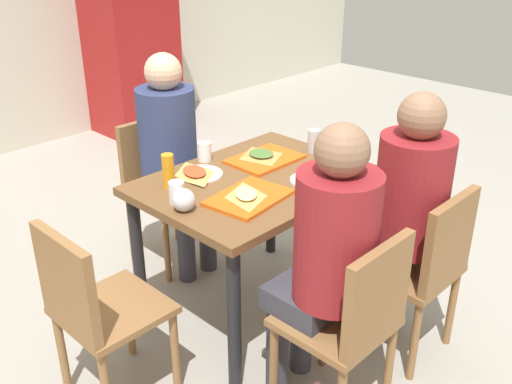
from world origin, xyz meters
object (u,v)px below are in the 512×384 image
at_px(chair_left_end, 93,306).
at_px(person_in_red, 328,250).
at_px(tray_red_far, 265,159).
at_px(plastic_cup_c, 177,192).
at_px(chair_near_right, 425,263).
at_px(plastic_cup_a, 205,152).
at_px(pizza_slice_a, 246,195).
at_px(person_far_side, 172,147).
at_px(pizza_slice_d, 315,178).
at_px(plastic_cup_b, 315,187).
at_px(pizza_slice_b, 261,155).
at_px(drink_fridge, 130,30).
at_px(condiment_bottle, 168,171).
at_px(main_table, 256,198).
at_px(tray_red_near, 249,198).
at_px(foil_bundle, 184,200).
at_px(chair_near_left, 353,318).
at_px(paper_plate_center, 200,174).
at_px(chair_far_side, 160,181).
at_px(pizza_slice_c, 195,172).
at_px(soda_can, 314,141).
at_px(paper_plate_near_edge, 313,180).
at_px(person_in_brown_jacket, 403,204).

height_order(chair_left_end, person_in_red, person_in_red).
distance_m(tray_red_far, plastic_cup_c, 0.63).
bearing_deg(chair_near_right, plastic_cup_a, 104.86).
bearing_deg(pizza_slice_a, plastic_cup_c, 139.69).
distance_m(chair_left_end, person_far_side, 1.16).
bearing_deg(pizza_slice_d, plastic_cup_c, 154.68).
bearing_deg(plastic_cup_b, chair_left_end, 160.36).
distance_m(pizza_slice_b, drink_fridge, 2.92).
bearing_deg(condiment_bottle, chair_left_end, -159.01).
bearing_deg(chair_near_right, main_table, 109.08).
distance_m(tray_red_near, foil_bundle, 0.30).
distance_m(pizza_slice_d, foil_bundle, 0.67).
height_order(pizza_slice_d, plastic_cup_a, plastic_cup_a).
bearing_deg(drink_fridge, plastic_cup_c, -121.54).
relative_size(main_table, chair_left_end, 1.28).
bearing_deg(foil_bundle, main_table, 2.48).
height_order(main_table, pizza_slice_b, pizza_slice_b).
bearing_deg(person_far_side, chair_left_end, -145.19).
bearing_deg(chair_near_right, pizza_slice_a, 126.20).
bearing_deg(chair_near_left, person_far_side, 79.25).
height_order(chair_left_end, paper_plate_center, chair_left_end).
relative_size(chair_near_left, person_in_red, 0.67).
bearing_deg(chair_near_right, chair_far_side, 99.81).
bearing_deg(person_in_red, condiment_bottle, 95.38).
relative_size(chair_near_left, pizza_slice_c, 3.08).
bearing_deg(chair_near_right, pizza_slice_b, 94.89).
bearing_deg(drink_fridge, pizza_slice_c, -119.25).
xyz_separation_m(soda_can, foil_bundle, (-0.92, -0.04, -0.01)).
xyz_separation_m(person_far_side, plastic_cup_b, (0.03, -0.98, 0.06)).
relative_size(person_far_side, pizza_slice_c, 4.58).
distance_m(pizza_slice_d, condiment_bottle, 0.69).
xyz_separation_m(tray_red_far, pizza_slice_a, (-0.39, -0.26, 0.02)).
bearing_deg(tray_red_near, condiment_bottle, 114.32).
height_order(condiment_bottle, foil_bundle, condiment_bottle).
xyz_separation_m(person_far_side, pizza_slice_c, (-0.19, -0.41, 0.03)).
bearing_deg(paper_plate_near_edge, tray_red_near, 167.21).
relative_size(person_in_brown_jacket, plastic_cup_a, 12.55).
xyz_separation_m(person_in_red, tray_red_near, (0.08, 0.50, 0.02)).
xyz_separation_m(person_in_brown_jacket, plastic_cup_b, (-0.24, 0.30, 0.06)).
height_order(person_in_red, tray_red_near, person_in_red).
distance_m(chair_near_right, pizza_slice_c, 1.15).
bearing_deg(chair_near_right, tray_red_far, 95.14).
relative_size(pizza_slice_a, pizza_slice_b, 1.00).
bearing_deg(soda_can, plastic_cup_b, -140.31).
xyz_separation_m(person_far_side, drink_fridge, (1.28, 2.21, 0.21)).
relative_size(person_in_red, foil_bundle, 12.55).
xyz_separation_m(chair_far_side, condiment_bottle, (-0.35, -0.56, 0.34)).
bearing_deg(tray_red_near, chair_near_right, -54.40).
xyz_separation_m(paper_plate_near_edge, pizza_slice_a, (-0.37, 0.08, 0.02)).
bearing_deg(paper_plate_center, plastic_cup_b, -71.28).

